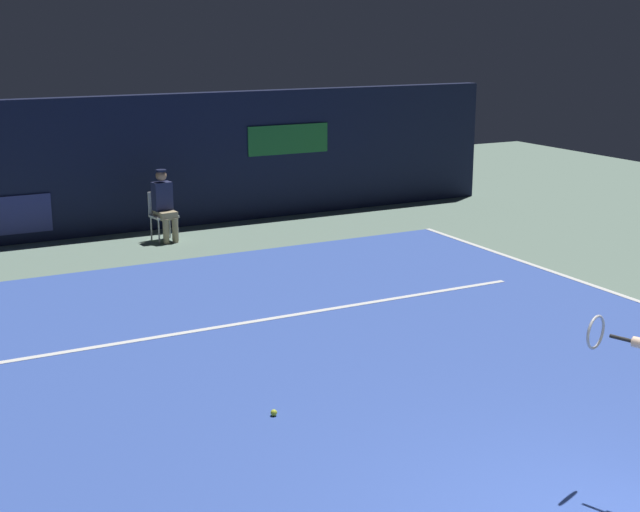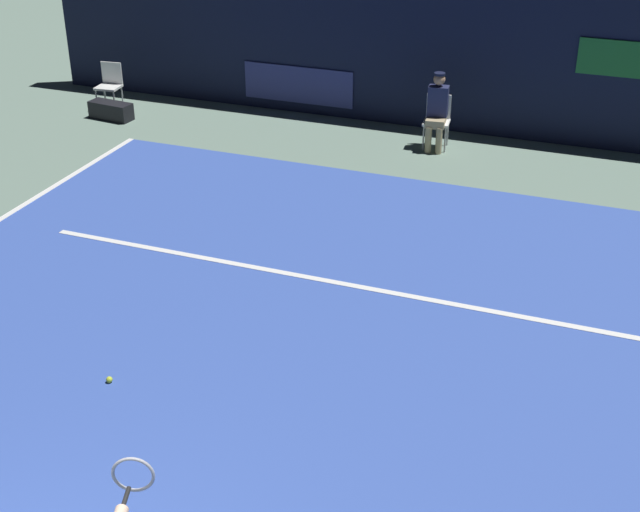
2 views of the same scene
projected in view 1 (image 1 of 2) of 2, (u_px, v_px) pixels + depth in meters
ground_plane at (343, 366)px, 10.51m from camera, size 31.13×31.13×0.00m
court_surface at (343, 366)px, 10.51m from camera, size 10.08×11.11×0.01m
line_service at (273, 318)px, 12.17m from camera, size 7.86×0.10×0.01m
back_wall at (136, 164)px, 17.19m from camera, size 15.86×0.33×2.60m
line_judge_on_chair at (164, 204)px, 16.46m from camera, size 0.48×0.56×1.32m
tennis_ball at (274, 413)px, 9.14m from camera, size 0.07×0.07×0.07m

